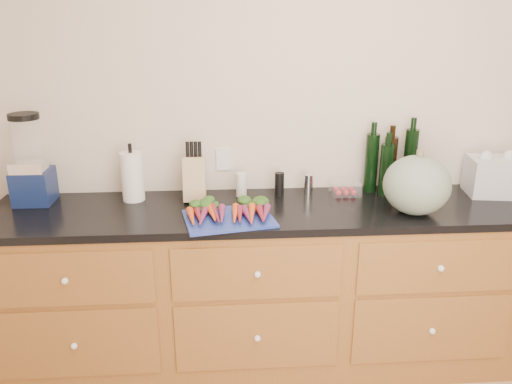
{
  "coord_description": "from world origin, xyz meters",
  "views": [
    {
      "loc": [
        -0.6,
        -1.13,
        1.88
      ],
      "look_at": [
        -0.44,
        1.2,
        1.06
      ],
      "focal_mm": 35.0,
      "sensor_mm": 36.0,
      "label": 1
    }
  ],
  "objects": [
    {
      "name": "blender_appliance",
      "position": [
        -1.61,
        1.46,
        1.15
      ],
      "size": [
        0.19,
        0.19,
        0.48
      ],
      "color": "#101E4C",
      "rests_on": "countertop"
    },
    {
      "name": "grinder_pepper",
      "position": [
        -0.29,
        1.48,
        1.01
      ],
      "size": [
        0.05,
        0.05,
        0.13
      ],
      "primitive_type": "cylinder",
      "color": "black",
      "rests_on": "countertop"
    },
    {
      "name": "cutting_board",
      "position": [
        -0.58,
        1.14,
        0.95
      ],
      "size": [
        0.48,
        0.39,
        0.01
      ],
      "primitive_type": "cube",
      "rotation": [
        0.0,
        0.0,
        0.19
      ],
      "color": "#223695",
      "rests_on": "countertop"
    },
    {
      "name": "countertop",
      "position": [
        0.0,
        1.3,
        0.92
      ],
      "size": [
        3.64,
        0.62,
        0.04
      ],
      "primitive_type": "cube",
      "color": "black",
      "rests_on": "cabinets"
    },
    {
      "name": "grinder_salt",
      "position": [
        -0.5,
        1.48,
        1.01
      ],
      "size": [
        0.06,
        0.06,
        0.13
      ],
      "primitive_type": "cylinder",
      "color": "silver",
      "rests_on": "countertop"
    },
    {
      "name": "wall_back",
      "position": [
        0.0,
        1.62,
        1.3
      ],
      "size": [
        4.1,
        0.05,
        2.6
      ],
      "primitive_type": "cube",
      "color": "beige",
      "rests_on": "ground"
    },
    {
      "name": "cabinets",
      "position": [
        0.0,
        1.3,
        0.45
      ],
      "size": [
        3.6,
        0.64,
        0.9
      ],
      "color": "brown",
      "rests_on": "ground"
    },
    {
      "name": "tomato_box",
      "position": [
        0.08,
        1.47,
        0.98
      ],
      "size": [
        0.16,
        0.13,
        0.07
      ],
      "primitive_type": "cube",
      "color": "white",
      "rests_on": "countertop"
    },
    {
      "name": "squash",
      "position": [
        0.36,
        1.17,
        1.09
      ],
      "size": [
        0.33,
        0.33,
        0.3
      ],
      "primitive_type": "ellipsoid",
      "color": "#5D6F5D",
      "rests_on": "countertop"
    },
    {
      "name": "paper_towel",
      "position": [
        -1.09,
        1.46,
        1.07
      ],
      "size": [
        0.12,
        0.12,
        0.26
      ],
      "primitive_type": "cylinder",
      "color": "white",
      "rests_on": "countertop"
    },
    {
      "name": "canister_chrome",
      "position": [
        -0.13,
        1.48,
        1.0
      ],
      "size": [
        0.05,
        0.05,
        0.12
      ],
      "primitive_type": "cylinder",
      "color": "white",
      "rests_on": "countertop"
    },
    {
      "name": "carrots",
      "position": [
        -0.58,
        1.18,
        0.97
      ],
      "size": [
        0.4,
        0.29,
        0.06
      ],
      "color": "#E44E1A",
      "rests_on": "cutting_board"
    },
    {
      "name": "grocery_bag",
      "position": [
        0.91,
        1.42,
        1.04
      ],
      "size": [
        0.31,
        0.27,
        0.21
      ],
      "primitive_type": null,
      "rotation": [
        0.0,
        0.0,
        -0.16
      ],
      "color": "silver",
      "rests_on": "countertop"
    },
    {
      "name": "knife_block",
      "position": [
        -0.76,
        1.44,
        1.06
      ],
      "size": [
        0.12,
        0.12,
        0.24
      ],
      "primitive_type": "cube",
      "color": "tan",
      "rests_on": "countertop"
    },
    {
      "name": "bottles",
      "position": [
        0.33,
        1.51,
        1.1
      ],
      "size": [
        0.29,
        0.15,
        0.35
      ],
      "color": "black",
      "rests_on": "countertop"
    }
  ]
}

